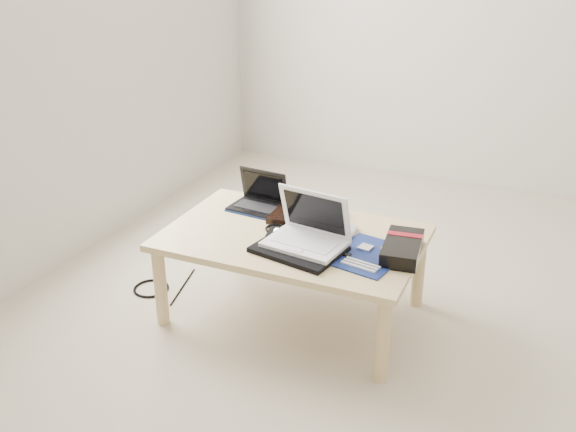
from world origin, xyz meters
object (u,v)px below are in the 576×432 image
at_px(netbook, 259,201).
at_px(gpu_box, 402,248).
at_px(white_laptop, 308,233).
at_px(coffee_table, 293,245).

distance_m(netbook, gpu_box, 0.77).
height_order(white_laptop, gpu_box, white_laptop).
distance_m(coffee_table, netbook, 0.34).
relative_size(white_laptop, gpu_box, 1.14).
relative_size(netbook, white_laptop, 0.75).
bearing_deg(netbook, gpu_box, -14.99).
xyz_separation_m(coffee_table, gpu_box, (0.48, 0.01, 0.08)).
xyz_separation_m(coffee_table, white_laptop, (0.10, -0.08, 0.11)).
distance_m(coffee_table, gpu_box, 0.49).
height_order(netbook, white_laptop, white_laptop).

